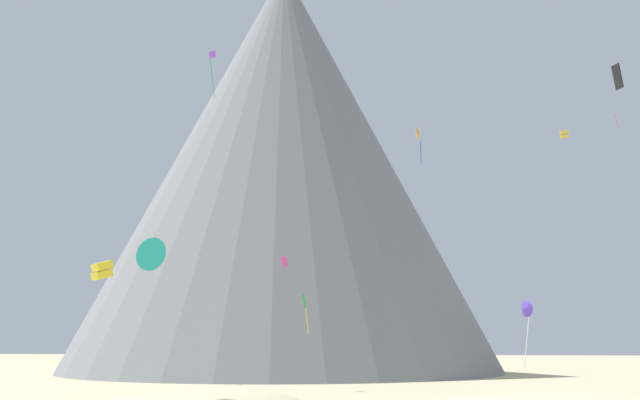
{
  "coord_description": "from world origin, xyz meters",
  "views": [
    {
      "loc": [
        4.75,
        -31.23,
        4.95
      ],
      "look_at": [
        -4.0,
        47.42,
        17.6
      ],
      "focal_mm": 47.89,
      "sensor_mm": 36.0,
      "label": 1
    }
  ],
  "objects_px": {
    "rock_massif": "(282,183)",
    "kite_green_low": "(305,306)",
    "kite_pink_high": "(617,121)",
    "kite_indigo_low": "(526,310)",
    "kite_violet_high": "(212,65)",
    "kite_magenta_low": "(284,262)",
    "kite_teal_low": "(150,254)",
    "kite_white_mid": "(156,241)",
    "kite_gold_mid": "(564,134)",
    "kite_yellow_low": "(102,270)",
    "kite_orange_mid": "(418,134)",
    "kite_black_mid": "(617,77)"
  },
  "relations": [
    {
      "from": "kite_pink_high",
      "to": "kite_gold_mid",
      "type": "height_order",
      "value": "kite_pink_high"
    },
    {
      "from": "kite_violet_high",
      "to": "kite_indigo_low",
      "type": "bearing_deg",
      "value": 32.92
    },
    {
      "from": "kite_gold_mid",
      "to": "kite_white_mid",
      "type": "relative_size",
      "value": 0.23
    },
    {
      "from": "kite_black_mid",
      "to": "kite_teal_low",
      "type": "relative_size",
      "value": 0.65
    },
    {
      "from": "kite_yellow_low",
      "to": "kite_pink_high",
      "type": "bearing_deg",
      "value": -110.57
    },
    {
      "from": "kite_yellow_low",
      "to": "kite_teal_low",
      "type": "height_order",
      "value": "kite_teal_low"
    },
    {
      "from": "kite_indigo_low",
      "to": "kite_magenta_low",
      "type": "distance_m",
      "value": 23.41
    },
    {
      "from": "kite_violet_high",
      "to": "kite_white_mid",
      "type": "xyz_separation_m",
      "value": [
        -7.38,
        5.86,
        -17.82
      ]
    },
    {
      "from": "kite_green_low",
      "to": "kite_gold_mid",
      "type": "height_order",
      "value": "kite_gold_mid"
    },
    {
      "from": "kite_violet_high",
      "to": "kite_black_mid",
      "type": "bearing_deg",
      "value": 2.75
    },
    {
      "from": "rock_massif",
      "to": "kite_magenta_low",
      "type": "relative_size",
      "value": 71.01
    },
    {
      "from": "kite_black_mid",
      "to": "kite_magenta_low",
      "type": "distance_m",
      "value": 39.78
    },
    {
      "from": "kite_green_low",
      "to": "kite_teal_low",
      "type": "height_order",
      "value": "kite_teal_low"
    },
    {
      "from": "kite_white_mid",
      "to": "kite_pink_high",
      "type": "bearing_deg",
      "value": -56.12
    },
    {
      "from": "kite_teal_low",
      "to": "kite_pink_high",
      "type": "bearing_deg",
      "value": 166.47
    },
    {
      "from": "kite_pink_high",
      "to": "kite_white_mid",
      "type": "bearing_deg",
      "value": 146.86
    },
    {
      "from": "kite_pink_high",
      "to": "kite_yellow_low",
      "type": "bearing_deg",
      "value": 176.55
    },
    {
      "from": "kite_indigo_low",
      "to": "kite_gold_mid",
      "type": "bearing_deg",
      "value": 96.31
    },
    {
      "from": "kite_violet_high",
      "to": "kite_teal_low",
      "type": "relative_size",
      "value": 2.13
    },
    {
      "from": "kite_violet_high",
      "to": "kite_gold_mid",
      "type": "bearing_deg",
      "value": 41.41
    },
    {
      "from": "kite_green_low",
      "to": "kite_magenta_low",
      "type": "xyz_separation_m",
      "value": [
        -2.39,
        2.72,
        4.43
      ]
    },
    {
      "from": "kite_orange_mid",
      "to": "kite_violet_high",
      "type": "xyz_separation_m",
      "value": [
        -21.26,
        8.26,
        9.97
      ]
    },
    {
      "from": "kite_green_low",
      "to": "kite_violet_high",
      "type": "relative_size",
      "value": 0.71
    },
    {
      "from": "kite_teal_low",
      "to": "kite_indigo_low",
      "type": "distance_m",
      "value": 34.92
    },
    {
      "from": "kite_pink_high",
      "to": "kite_violet_high",
      "type": "relative_size",
      "value": 0.31
    },
    {
      "from": "kite_yellow_low",
      "to": "kite_green_low",
      "type": "distance_m",
      "value": 20.37
    },
    {
      "from": "kite_black_mid",
      "to": "kite_yellow_low",
      "type": "height_order",
      "value": "kite_black_mid"
    },
    {
      "from": "kite_magenta_low",
      "to": "rock_massif",
      "type": "bearing_deg",
      "value": 176.97
    },
    {
      "from": "kite_yellow_low",
      "to": "kite_violet_high",
      "type": "xyz_separation_m",
      "value": [
        3.95,
        18.89,
        22.93
      ]
    },
    {
      "from": "kite_green_low",
      "to": "kite_indigo_low",
      "type": "xyz_separation_m",
      "value": [
        19.95,
        -2.23,
        -0.51
      ]
    },
    {
      "from": "kite_black_mid",
      "to": "kite_green_low",
      "type": "xyz_separation_m",
      "value": [
        -23.04,
        26.58,
        -13.22
      ]
    },
    {
      "from": "kite_yellow_low",
      "to": "kite_orange_mid",
      "type": "xyz_separation_m",
      "value": [
        25.21,
        10.63,
        12.96
      ]
    },
    {
      "from": "rock_massif",
      "to": "kite_magenta_low",
      "type": "xyz_separation_m",
      "value": [
        6.07,
        -37.15,
        -14.56
      ]
    },
    {
      "from": "rock_massif",
      "to": "kite_violet_high",
      "type": "relative_size",
      "value": 14.93
    },
    {
      "from": "rock_massif",
      "to": "kite_green_low",
      "type": "distance_m",
      "value": 44.97
    },
    {
      "from": "kite_violet_high",
      "to": "kite_indigo_low",
      "type": "height_order",
      "value": "kite_violet_high"
    },
    {
      "from": "kite_orange_mid",
      "to": "kite_black_mid",
      "type": "bearing_deg",
      "value": -154.95
    },
    {
      "from": "rock_massif",
      "to": "kite_white_mid",
      "type": "relative_size",
      "value": 19.63
    },
    {
      "from": "kite_violet_high",
      "to": "kite_indigo_low",
      "type": "distance_m",
      "value": 40.52
    },
    {
      "from": "kite_orange_mid",
      "to": "kite_white_mid",
      "type": "distance_m",
      "value": 32.88
    },
    {
      "from": "kite_orange_mid",
      "to": "kite_magenta_low",
      "type": "distance_m",
      "value": 18.22
    },
    {
      "from": "kite_pink_high",
      "to": "kite_indigo_low",
      "type": "relative_size",
      "value": 0.27
    },
    {
      "from": "kite_black_mid",
      "to": "kite_pink_high",
      "type": "bearing_deg",
      "value": 9.83
    },
    {
      "from": "kite_pink_high",
      "to": "kite_teal_low",
      "type": "distance_m",
      "value": 50.18
    },
    {
      "from": "kite_black_mid",
      "to": "kite_gold_mid",
      "type": "relative_size",
      "value": 1.74
    },
    {
      "from": "kite_green_low",
      "to": "rock_massif",
      "type": "bearing_deg",
      "value": -110.03
    },
    {
      "from": "kite_green_low",
      "to": "kite_magenta_low",
      "type": "height_order",
      "value": "kite_magenta_low"
    },
    {
      "from": "kite_orange_mid",
      "to": "kite_green_low",
      "type": "distance_m",
      "value": 19.09
    },
    {
      "from": "kite_black_mid",
      "to": "kite_yellow_low",
      "type": "bearing_deg",
      "value": 94.54
    },
    {
      "from": "kite_pink_high",
      "to": "kite_indigo_low",
      "type": "bearing_deg",
      "value": -171.05
    }
  ]
}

